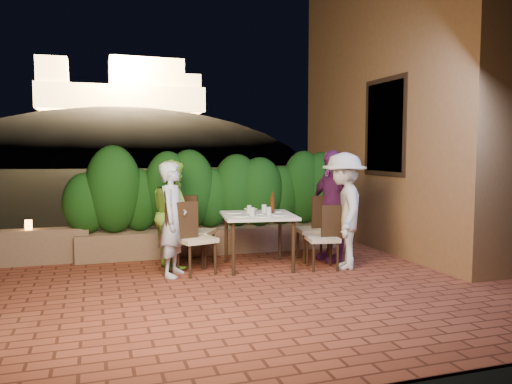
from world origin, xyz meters
name	(u,v)px	position (x,y,z in m)	size (l,w,h in m)	color
ground	(243,293)	(0.00, 0.00, -0.02)	(400.00, 400.00, 0.00)	black
terrace_floor	(232,287)	(0.00, 0.50, -0.07)	(7.00, 6.00, 0.15)	brown
building_wall	(410,100)	(3.60, 2.00, 2.50)	(1.60, 5.00, 5.00)	#916239
window_pane	(386,127)	(2.82, 1.50, 2.00)	(0.08, 1.00, 1.40)	black
window_frame	(386,127)	(2.81, 1.50, 2.00)	(0.06, 1.15, 1.55)	black
planter	(214,240)	(0.20, 2.30, 0.20)	(4.20, 0.55, 0.40)	#795F4D
hedge	(214,193)	(0.20, 2.30, 0.95)	(4.00, 0.70, 1.10)	#123E11
parapet	(7,248)	(-2.80, 2.30, 0.25)	(2.20, 0.30, 0.50)	#795F4D
hill	(124,195)	(2.00, 60.00, -4.00)	(52.00, 40.00, 22.00)	black
fortress	(122,79)	(2.00, 60.00, 10.50)	(26.00, 8.00, 8.00)	#FFCC7A
dining_table	(258,241)	(0.55, 1.10, 0.38)	(0.97, 0.97, 0.75)	white
plate_nw	(240,216)	(0.25, 0.94, 0.76)	(0.24, 0.24, 0.01)	white
plate_sw	(234,212)	(0.27, 1.33, 0.76)	(0.23, 0.23, 0.01)	white
plate_ne	(279,215)	(0.77, 0.88, 0.76)	(0.21, 0.21, 0.01)	white
plate_se	(275,211)	(0.87, 1.30, 0.76)	(0.23, 0.23, 0.01)	white
plate_centre	(257,213)	(0.54, 1.12, 0.76)	(0.22, 0.22, 0.01)	white
plate_front	(264,216)	(0.52, 0.80, 0.76)	(0.23, 0.23, 0.01)	white
glass_nw	(252,212)	(0.41, 0.94, 0.81)	(0.07, 0.07, 0.12)	silver
glass_sw	(249,209)	(0.47, 1.27, 0.80)	(0.06, 0.06, 0.11)	silver
glass_ne	(269,211)	(0.67, 0.99, 0.80)	(0.06, 0.06, 0.11)	silver
glass_se	(264,209)	(0.67, 1.20, 0.81)	(0.07, 0.07, 0.12)	silver
beer_bottle	(272,202)	(0.78, 1.16, 0.90)	(0.06, 0.06, 0.30)	#4C1F0C
bowl	(251,210)	(0.54, 1.41, 0.77)	(0.18, 0.18, 0.04)	white
chair_left_front	(196,238)	(-0.34, 1.01, 0.48)	(0.45, 0.45, 0.97)	black
chair_left_back	(196,230)	(-0.25, 1.49, 0.50)	(0.46, 0.46, 1.00)	black
chair_right_front	(322,237)	(1.36, 0.73, 0.44)	(0.41, 0.41, 0.88)	black
chair_right_back	(313,229)	(1.45, 1.24, 0.48)	(0.45, 0.45, 0.96)	black
diner_blue	(173,219)	(-0.65, 0.99, 0.74)	(0.54, 0.36, 1.49)	#B1C3E3
diner_green	(174,213)	(-0.56, 1.51, 0.75)	(0.73, 0.57, 1.51)	#8CD041
diner_white	(344,211)	(1.66, 0.69, 0.80)	(1.04, 0.60, 1.61)	silver
diner_purple	(332,206)	(1.73, 1.19, 0.82)	(0.96, 0.40, 1.64)	#6B246E
parapet_lamp	(28,225)	(-2.52, 2.30, 0.57)	(0.10, 0.10, 0.14)	orange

